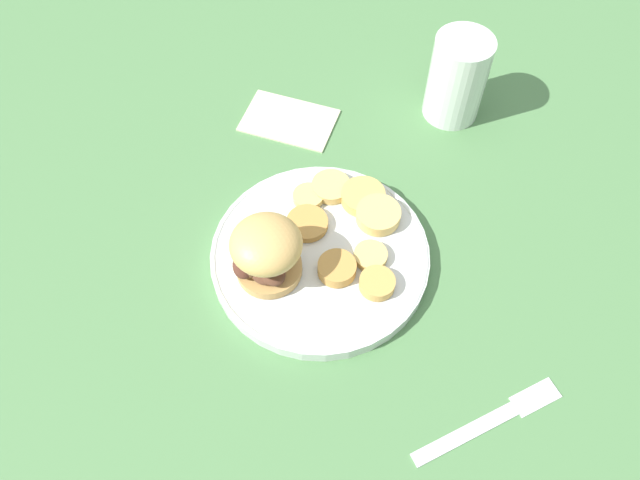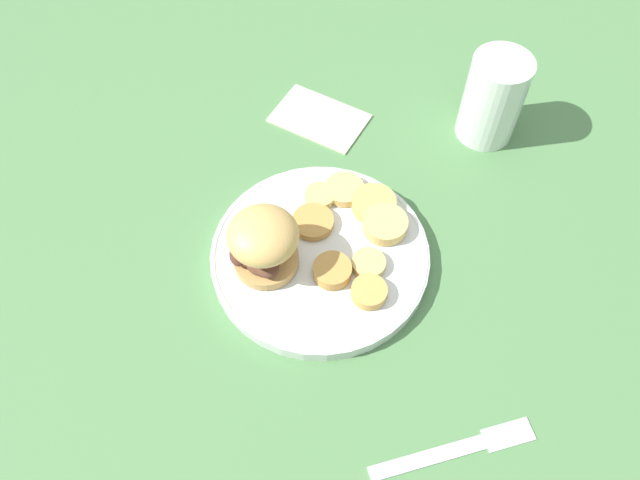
{
  "view_description": "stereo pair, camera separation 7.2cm",
  "coord_description": "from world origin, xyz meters",
  "px_view_note": "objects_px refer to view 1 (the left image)",
  "views": [
    {
      "loc": [
        -0.38,
        -0.06,
        0.65
      ],
      "look_at": [
        0.0,
        0.0,
        0.04
      ],
      "focal_mm": 35.0,
      "sensor_mm": 36.0,
      "label": 1
    },
    {
      "loc": [
        -0.37,
        -0.13,
        0.65
      ],
      "look_at": [
        0.0,
        0.0,
        0.04
      ],
      "focal_mm": 35.0,
      "sensor_mm": 36.0,
      "label": 2
    }
  ],
  "objects_px": {
    "sandwich": "(265,253)",
    "drinking_glass": "(457,78)",
    "fork": "(490,421)",
    "dinner_plate": "(320,255)"
  },
  "relations": [
    {
      "from": "dinner_plate",
      "to": "sandwich",
      "type": "height_order",
      "value": "sandwich"
    },
    {
      "from": "sandwich",
      "to": "dinner_plate",
      "type": "bearing_deg",
      "value": -57.18
    },
    {
      "from": "sandwich",
      "to": "fork",
      "type": "height_order",
      "value": "sandwich"
    },
    {
      "from": "fork",
      "to": "dinner_plate",
      "type": "bearing_deg",
      "value": 50.47
    },
    {
      "from": "dinner_plate",
      "to": "sandwich",
      "type": "bearing_deg",
      "value": 122.82
    },
    {
      "from": "sandwich",
      "to": "drinking_glass",
      "type": "distance_m",
      "value": 0.37
    },
    {
      "from": "drinking_glass",
      "to": "fork",
      "type": "bearing_deg",
      "value": -172.5
    },
    {
      "from": "dinner_plate",
      "to": "drinking_glass",
      "type": "distance_m",
      "value": 0.31
    },
    {
      "from": "sandwich",
      "to": "drinking_glass",
      "type": "height_order",
      "value": "drinking_glass"
    },
    {
      "from": "fork",
      "to": "sandwich",
      "type": "bearing_deg",
      "value": 63.09
    }
  ]
}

